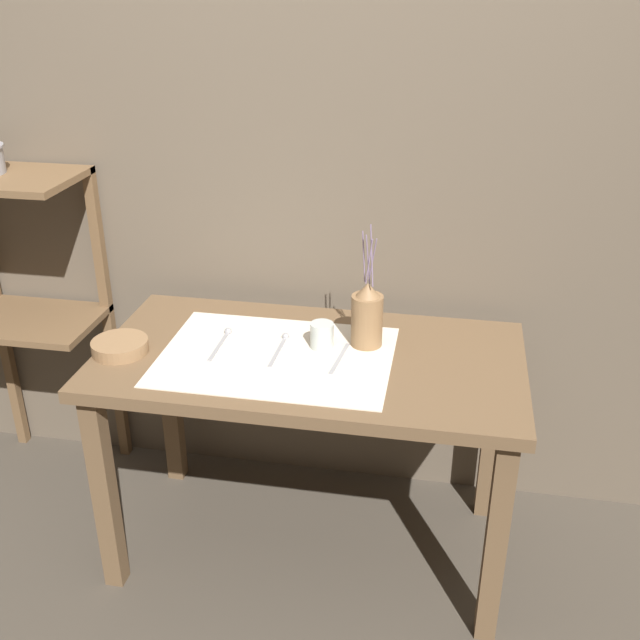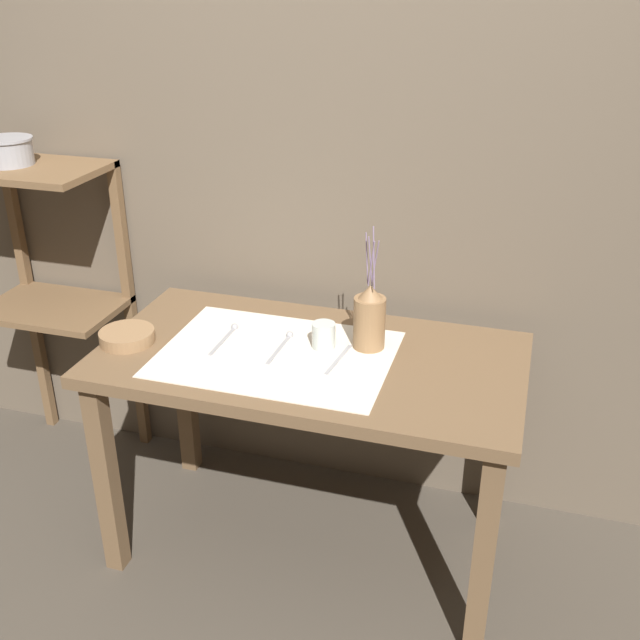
% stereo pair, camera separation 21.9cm
% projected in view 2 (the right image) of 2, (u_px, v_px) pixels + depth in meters
% --- Properties ---
extents(ground_plane, '(12.00, 12.00, 0.00)m').
position_uv_depth(ground_plane, '(311.00, 542.00, 2.61)').
color(ground_plane, '#473F35').
extents(stone_wall_back, '(7.00, 0.06, 2.40)m').
position_uv_depth(stone_wall_back, '(350.00, 172.00, 2.48)').
color(stone_wall_back, brown).
rests_on(stone_wall_back, ground_plane).
extents(wooden_table, '(1.30, 0.69, 0.75)m').
position_uv_depth(wooden_table, '(310.00, 383.00, 2.33)').
color(wooden_table, brown).
rests_on(wooden_table, ground_plane).
extents(wooden_shelf_unit, '(0.49, 0.35, 1.19)m').
position_uv_depth(wooden_shelf_unit, '(53.00, 260.00, 2.77)').
color(wooden_shelf_unit, brown).
rests_on(wooden_shelf_unit, ground_plane).
extents(linen_cloth, '(0.70, 0.51, 0.00)m').
position_uv_depth(linen_cloth, '(277.00, 354.00, 2.29)').
color(linen_cloth, beige).
rests_on(linen_cloth, wooden_table).
extents(pitcher_with_flowers, '(0.10, 0.10, 0.40)m').
position_uv_depth(pitcher_with_flowers, '(369.00, 319.00, 2.28)').
color(pitcher_with_flowers, olive).
rests_on(pitcher_with_flowers, wooden_table).
extents(wooden_bowl, '(0.17, 0.17, 0.04)m').
position_uv_depth(wooden_bowl, '(127.00, 336.00, 2.35)').
color(wooden_bowl, '#8E6B47').
rests_on(wooden_bowl, wooden_table).
extents(glass_tumbler_near, '(0.07, 0.07, 0.08)m').
position_uv_depth(glass_tumbler_near, '(324.00, 335.00, 2.30)').
color(glass_tumbler_near, '#B7C1BC').
rests_on(glass_tumbler_near, wooden_table).
extents(spoon_inner, '(0.02, 0.21, 0.02)m').
position_uv_depth(spoon_inner, '(230.00, 333.00, 2.40)').
color(spoon_inner, '#939399').
rests_on(spoon_inner, wooden_table).
extents(spoon_outer, '(0.02, 0.21, 0.02)m').
position_uv_depth(spoon_outer, '(285.00, 341.00, 2.35)').
color(spoon_outer, '#939399').
rests_on(spoon_outer, wooden_table).
extents(fork_outer, '(0.03, 0.20, 0.00)m').
position_uv_depth(fork_outer, '(338.00, 359.00, 2.25)').
color(fork_outer, '#939399').
rests_on(fork_outer, wooden_table).
extents(metal_pot_large, '(0.18, 0.18, 0.09)m').
position_uv_depth(metal_pot_large, '(7.00, 150.00, 2.57)').
color(metal_pot_large, '#939399').
rests_on(metal_pot_large, wooden_shelf_unit).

